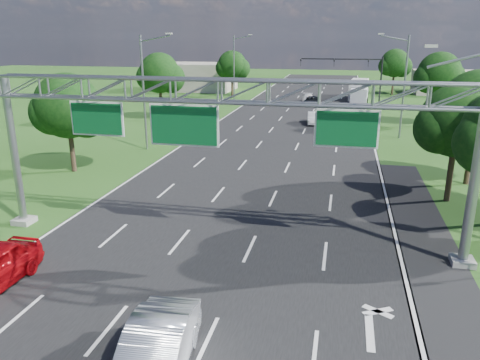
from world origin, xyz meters
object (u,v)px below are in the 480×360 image
(sign_gantry, at_px, (221,104))
(box_truck, at_px, (359,91))
(silver_sedan, at_px, (155,353))
(traffic_signal, at_px, (357,69))

(sign_gantry, xyz_separation_m, box_truck, (7.67, 56.10, -5.31))
(silver_sedan, height_order, box_truck, box_truck)
(sign_gantry, height_order, traffic_signal, sign_gantry)
(sign_gantry, xyz_separation_m, traffic_signal, (7.15, 53.00, -1.72))
(sign_gantry, bearing_deg, silver_sedan, -87.35)
(traffic_signal, distance_m, box_truck, 4.77)
(silver_sedan, xyz_separation_m, box_truck, (7.21, 65.96, 0.72))
(silver_sedan, bearing_deg, box_truck, 77.68)
(traffic_signal, bearing_deg, silver_sedan, -96.08)
(traffic_signal, height_order, silver_sedan, traffic_signal)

